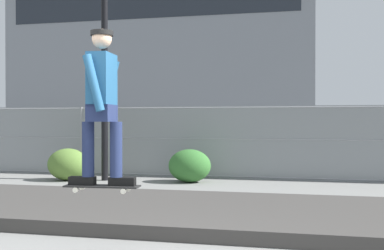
{
  "coord_description": "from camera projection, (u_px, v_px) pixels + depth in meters",
  "views": [
    {
      "loc": [
        1.63,
        -3.6,
        1.49
      ],
      "look_at": [
        -0.29,
        4.91,
        1.4
      ],
      "focal_mm": 44.25,
      "sensor_mm": 36.0,
      "label": 1
    }
  ],
  "objects": [
    {
      "name": "shrub_left",
      "position": [
        68.0,
        164.0,
        11.68
      ],
      "size": [
        1.02,
        0.84,
        0.79
      ],
      "color": "#567A33",
      "rests_on": "ground_plane"
    },
    {
      "name": "shrub_center",
      "position": [
        190.0,
        166.0,
        11.31
      ],
      "size": [
        1.03,
        0.84,
        0.79
      ],
      "color": "#336B2D",
      "rests_on": "ground_plane"
    },
    {
      "name": "library_building",
      "position": [
        171.0,
        44.0,
        51.09
      ],
      "size": [
        29.7,
        15.76,
        19.57
      ],
      "color": "slate",
      "rests_on": "ground_plane"
    },
    {
      "name": "street_lamp",
      "position": [
        104.0,
        15.0,
        11.65
      ],
      "size": [
        0.44,
        0.44,
        6.53
      ],
      "color": "black",
      "rests_on": "ground_plane"
    },
    {
      "name": "parked_car_mid",
      "position": [
        322.0,
        141.0,
        14.99
      ],
      "size": [
        4.45,
        2.04,
        1.66
      ],
      "color": "black",
      "rests_on": "ground_plane"
    },
    {
      "name": "gravel_berm",
      "position": [
        189.0,
        211.0,
        7.22
      ],
      "size": [
        12.11,
        2.97,
        0.19
      ],
      "primitive_type": "cube",
      "color": "#3D3A38",
      "rests_on": "ground_plane"
    },
    {
      "name": "skateboard",
      "position": [
        102.0,
        187.0,
        5.0
      ],
      "size": [
        0.81,
        0.25,
        0.07
      ],
      "color": "black"
    },
    {
      "name": "chain_fence",
      "position": [
        233.0,
        142.0,
        11.97
      ],
      "size": [
        24.96,
        0.06,
        1.85
      ],
      "color": "gray",
      "rests_on": "ground_plane"
    },
    {
      "name": "skater",
      "position": [
        102.0,
        97.0,
        4.99
      ],
      "size": [
        0.73,
        0.59,
        1.65
      ],
      "color": "black",
      "rests_on": "skateboard"
    },
    {
      "name": "parked_car_near",
      "position": [
        132.0,
        139.0,
        16.32
      ],
      "size": [
        4.54,
        2.23,
        1.66
      ],
      "color": "#B7BABF",
      "rests_on": "ground_plane"
    }
  ]
}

